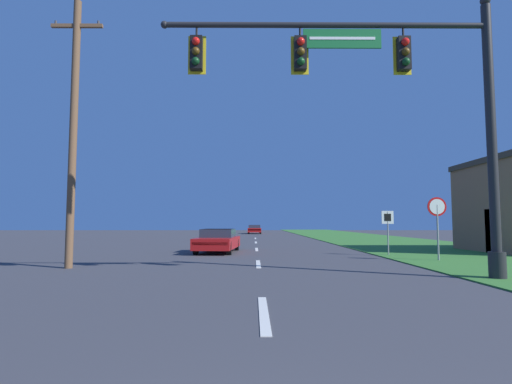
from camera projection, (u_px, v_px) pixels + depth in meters
name	position (u px, v px, depth m)	size (l,w,h in m)	color
grass_verge_right	(392.00, 242.00, 30.71)	(10.00, 110.00, 0.04)	#38752D
road_center_line	(257.00, 249.00, 22.67)	(0.16, 34.80, 0.01)	silver
signal_mast	(399.00, 99.00, 11.07)	(9.41, 0.47, 7.91)	#232326
car_ahead	(218.00, 241.00, 20.56)	(2.15, 4.64, 1.19)	black
far_car	(254.00, 229.00, 55.10)	(1.82, 4.33, 1.19)	black
stop_sign	(437.00, 214.00, 15.92)	(0.76, 0.07, 2.50)	gray
route_sign_post	(388.00, 223.00, 18.49)	(0.55, 0.06, 2.03)	gray
utility_pole_near	(73.00, 127.00, 13.74)	(1.80, 0.26, 9.33)	brown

